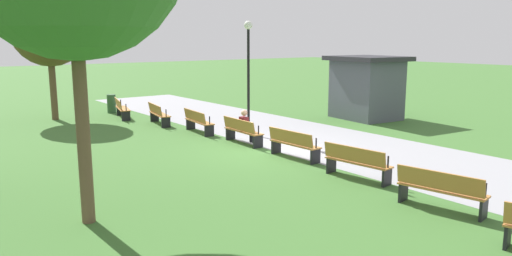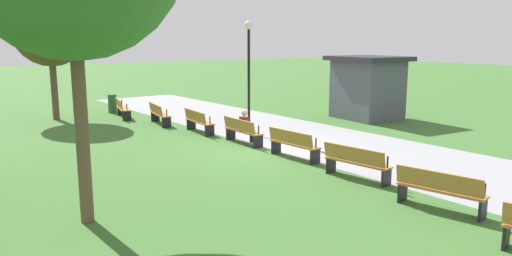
{
  "view_description": "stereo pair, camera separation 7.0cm",
  "coord_description": "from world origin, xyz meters",
  "px_view_note": "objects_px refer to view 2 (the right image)",
  "views": [
    {
      "loc": [
        11.98,
        -9.67,
        3.57
      ],
      "look_at": [
        -0.0,
        -0.5,
        0.8
      ],
      "focal_mm": 33.96,
      "sensor_mm": 36.0,
      "label": 1
    },
    {
      "loc": [
        12.03,
        -9.62,
        3.57
      ],
      "look_at": [
        -0.0,
        -0.5,
        0.8
      ],
      "focal_mm": 33.96,
      "sensor_mm": 36.0,
      "label": 2
    }
  ],
  "objects_px": {
    "bench_5": "(356,162)",
    "person_seated": "(246,126)",
    "lamp_post": "(249,57)",
    "tree_1": "(50,30)",
    "bench_1": "(159,114)",
    "bench_3": "(242,130)",
    "bench_6": "(440,189)",
    "trash_bin": "(112,104)",
    "bench_2": "(198,121)",
    "bench_4": "(293,143)",
    "bench_0": "(122,108)",
    "kiosk": "(367,87)"
  },
  "relations": [
    {
      "from": "kiosk",
      "to": "bench_0",
      "type": "bearing_deg",
      "value": -121.1
    },
    {
      "from": "kiosk",
      "to": "bench_4",
      "type": "bearing_deg",
      "value": -57.91
    },
    {
      "from": "person_seated",
      "to": "trash_bin",
      "type": "xyz_separation_m",
      "value": [
        -9.8,
        -1.02,
        -0.18
      ]
    },
    {
      "from": "bench_6",
      "to": "lamp_post",
      "type": "bearing_deg",
      "value": 158.47
    },
    {
      "from": "bench_0",
      "to": "trash_bin",
      "type": "xyz_separation_m",
      "value": [
        -1.89,
        0.26,
        -0.02
      ]
    },
    {
      "from": "bench_2",
      "to": "tree_1",
      "type": "relative_size",
      "value": 0.33
    },
    {
      "from": "person_seated",
      "to": "tree_1",
      "type": "relative_size",
      "value": 0.21
    },
    {
      "from": "person_seated",
      "to": "bench_1",
      "type": "bearing_deg",
      "value": -170.31
    },
    {
      "from": "bench_1",
      "to": "person_seated",
      "type": "bearing_deg",
      "value": 17.96
    },
    {
      "from": "lamp_post",
      "to": "person_seated",
      "type": "bearing_deg",
      "value": -39.35
    },
    {
      "from": "bench_4",
      "to": "lamp_post",
      "type": "bearing_deg",
      "value": 160.33
    },
    {
      "from": "tree_1",
      "to": "kiosk",
      "type": "distance_m",
      "value": 14.32
    },
    {
      "from": "bench_1",
      "to": "tree_1",
      "type": "bearing_deg",
      "value": -132.3
    },
    {
      "from": "bench_6",
      "to": "trash_bin",
      "type": "bearing_deg",
      "value": 170.68
    },
    {
      "from": "tree_1",
      "to": "kiosk",
      "type": "bearing_deg",
      "value": 53.95
    },
    {
      "from": "bench_6",
      "to": "kiosk",
      "type": "distance_m",
      "value": 12.25
    },
    {
      "from": "bench_0",
      "to": "bench_2",
      "type": "height_order",
      "value": "same"
    },
    {
      "from": "bench_1",
      "to": "kiosk",
      "type": "bearing_deg",
      "value": 73.28
    },
    {
      "from": "bench_5",
      "to": "person_seated",
      "type": "bearing_deg",
      "value": 170.18
    },
    {
      "from": "bench_2",
      "to": "bench_0",
      "type": "bearing_deg",
      "value": -163.51
    },
    {
      "from": "lamp_post",
      "to": "tree_1",
      "type": "bearing_deg",
      "value": -148.39
    },
    {
      "from": "bench_2",
      "to": "tree_1",
      "type": "height_order",
      "value": "tree_1"
    },
    {
      "from": "bench_6",
      "to": "bench_2",
      "type": "bearing_deg",
      "value": 167.61
    },
    {
      "from": "bench_3",
      "to": "bench_6",
      "type": "relative_size",
      "value": 0.98
    },
    {
      "from": "bench_2",
      "to": "person_seated",
      "type": "xyz_separation_m",
      "value": [
        2.69,
        0.33,
        0.16
      ]
    },
    {
      "from": "lamp_post",
      "to": "kiosk",
      "type": "distance_m",
      "value": 6.63
    },
    {
      "from": "bench_3",
      "to": "bench_4",
      "type": "distance_m",
      "value": 2.65
    },
    {
      "from": "bench_5",
      "to": "lamp_post",
      "type": "distance_m",
      "value": 7.21
    },
    {
      "from": "bench_3",
      "to": "bench_4",
      "type": "height_order",
      "value": "same"
    },
    {
      "from": "bench_0",
      "to": "bench_1",
      "type": "distance_m",
      "value": 2.65
    },
    {
      "from": "bench_1",
      "to": "kiosk",
      "type": "distance_m",
      "value": 9.36
    },
    {
      "from": "bench_4",
      "to": "bench_6",
      "type": "relative_size",
      "value": 0.98
    },
    {
      "from": "bench_1",
      "to": "lamp_post",
      "type": "xyz_separation_m",
      "value": [
        3.96,
        1.83,
        2.45
      ]
    },
    {
      "from": "bench_1",
      "to": "bench_4",
      "type": "bearing_deg",
      "value": 14.45
    },
    {
      "from": "bench_6",
      "to": "trash_bin",
      "type": "distance_m",
      "value": 17.68
    },
    {
      "from": "bench_4",
      "to": "person_seated",
      "type": "relative_size",
      "value": 1.54
    },
    {
      "from": "bench_6",
      "to": "trash_bin",
      "type": "relative_size",
      "value": 2.08
    },
    {
      "from": "bench_0",
      "to": "bench_4",
      "type": "height_order",
      "value": "same"
    },
    {
      "from": "lamp_post",
      "to": "kiosk",
      "type": "xyz_separation_m",
      "value": [
        0.28,
        6.46,
        -1.48
      ]
    },
    {
      "from": "bench_0",
      "to": "person_seated",
      "type": "relative_size",
      "value": 1.58
    },
    {
      "from": "bench_6",
      "to": "person_seated",
      "type": "relative_size",
      "value": 1.57
    },
    {
      "from": "bench_4",
      "to": "tree_1",
      "type": "relative_size",
      "value": 0.33
    },
    {
      "from": "bench_2",
      "to": "bench_5",
      "type": "distance_m",
      "value": 7.95
    },
    {
      "from": "bench_4",
      "to": "bench_5",
      "type": "relative_size",
      "value": 0.99
    },
    {
      "from": "bench_0",
      "to": "bench_2",
      "type": "xyz_separation_m",
      "value": [
        5.22,
        0.95,
        0.0
      ]
    },
    {
      "from": "bench_2",
      "to": "lamp_post",
      "type": "xyz_separation_m",
      "value": [
        1.33,
        1.45,
        2.45
      ]
    },
    {
      "from": "bench_6",
      "to": "tree_1",
      "type": "bearing_deg",
      "value": 179.85
    },
    {
      "from": "tree_1",
      "to": "kiosk",
      "type": "height_order",
      "value": "tree_1"
    },
    {
      "from": "bench_1",
      "to": "bench_5",
      "type": "relative_size",
      "value": 1.01
    },
    {
      "from": "tree_1",
      "to": "trash_bin",
      "type": "height_order",
      "value": "tree_1"
    }
  ]
}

